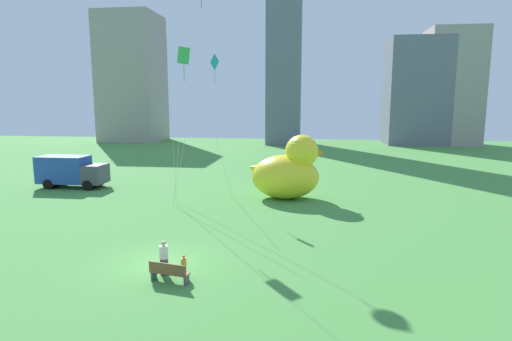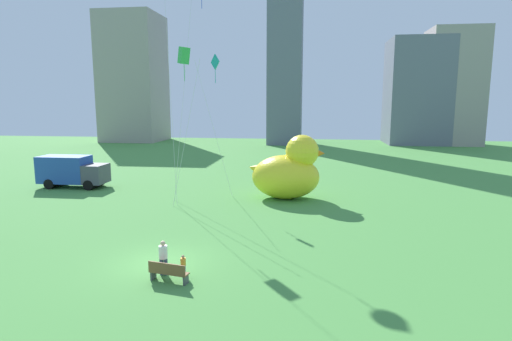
# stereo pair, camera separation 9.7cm
# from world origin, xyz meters

# --- Properties ---
(ground_plane) EXTENTS (140.00, 140.00, 0.00)m
(ground_plane) POSITION_xyz_m (0.00, 0.00, 0.00)
(ground_plane) COLOR #4A8F40
(park_bench) EXTENTS (1.80, 0.78, 0.90)m
(park_bench) POSITION_xyz_m (1.13, -2.12, 0.48)
(park_bench) COLOR brown
(park_bench) RESTS_ON ground
(person_adult) EXTENTS (0.39, 0.39, 1.57)m
(person_adult) POSITION_xyz_m (0.65, -1.36, 0.87)
(person_adult) COLOR #38476B
(person_adult) RESTS_ON ground
(person_child) EXTENTS (0.24, 0.24, 0.97)m
(person_child) POSITION_xyz_m (1.56, -1.37, 0.53)
(person_child) COLOR silver
(person_child) RESTS_ON ground
(giant_inflatable_duck) EXTENTS (6.18, 3.96, 5.12)m
(giant_inflatable_duck) POSITION_xyz_m (5.28, 14.50, 2.18)
(giant_inflatable_duck) COLOR yellow
(giant_inflatable_duck) RESTS_ON ground
(box_truck) EXTENTS (5.99, 2.42, 2.85)m
(box_truck) POSITION_xyz_m (-14.35, 16.38, 1.45)
(box_truck) COLOR #264CA5
(box_truck) RESTS_ON ground
(city_skyline) EXTENTS (70.06, 12.56, 38.34)m
(city_skyline) POSITION_xyz_m (3.38, 61.95, 12.76)
(city_skyline) COLOR #9E938C
(city_skyline) RESTS_ON ground
(kite_teal) EXTENTS (2.86, 2.04, 11.52)m
(kite_teal) POSITION_xyz_m (-0.90, 16.02, 10.40)
(kite_teal) COLOR silver
(kite_teal) RESTS_ON ground
(kite_green) EXTENTS (2.16, 1.85, 11.37)m
(kite_green) POSITION_xyz_m (-1.66, 10.03, 10.69)
(kite_green) COLOR silver
(kite_green) RESTS_ON ground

